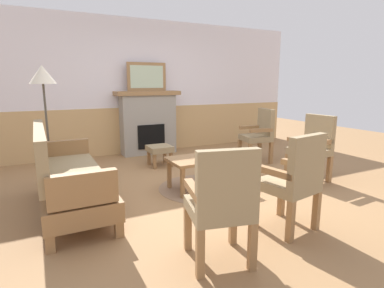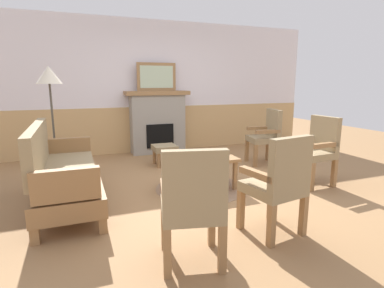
% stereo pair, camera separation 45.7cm
% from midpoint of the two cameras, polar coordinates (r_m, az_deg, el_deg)
% --- Properties ---
extents(ground_plane, '(14.00, 14.00, 0.00)m').
position_cam_midpoint_polar(ground_plane, '(4.41, 4.65, -7.90)').
color(ground_plane, '#997047').
extents(wall_back, '(7.20, 0.14, 2.70)m').
position_cam_midpoint_polar(wall_back, '(6.60, -5.09, 10.09)').
color(wall_back, white).
rests_on(wall_back, ground_plane).
extents(fireplace, '(1.30, 0.44, 1.28)m').
position_cam_midpoint_polar(fireplace, '(6.41, -4.37, 4.16)').
color(fireplace, gray).
rests_on(fireplace, ground_plane).
extents(framed_picture, '(0.80, 0.04, 0.56)m').
position_cam_midpoint_polar(framed_picture, '(6.36, -4.50, 12.30)').
color(framed_picture, olive).
rests_on(framed_picture, fireplace).
extents(couch, '(0.70, 1.80, 0.98)m').
position_cam_midpoint_polar(couch, '(3.82, -19.58, -5.34)').
color(couch, olive).
rests_on(couch, ground_plane).
extents(coffee_table, '(0.96, 0.56, 0.44)m').
position_cam_midpoint_polar(coffee_table, '(4.23, 4.69, -3.27)').
color(coffee_table, olive).
rests_on(coffee_table, ground_plane).
extents(round_rug, '(1.25, 1.25, 0.01)m').
position_cam_midpoint_polar(round_rug, '(4.34, 4.61, -8.16)').
color(round_rug, '#896B51').
rests_on(round_rug, ground_plane).
extents(book_on_table, '(0.27, 0.23, 0.03)m').
position_cam_midpoint_polar(book_on_table, '(4.36, 5.81, -1.92)').
color(book_on_table, black).
rests_on(book_on_table, coffee_table).
extents(footstool, '(0.40, 0.40, 0.36)m').
position_cam_midpoint_polar(footstool, '(5.44, -2.74, -1.03)').
color(footstool, olive).
rests_on(footstool, ground_plane).
extents(armchair_near_fireplace, '(0.51, 0.51, 0.98)m').
position_cam_midpoint_polar(armchair_near_fireplace, '(4.80, 24.72, -0.65)').
color(armchair_near_fireplace, olive).
rests_on(armchair_near_fireplace, ground_plane).
extents(armchair_by_window_left, '(0.56, 0.56, 0.98)m').
position_cam_midpoint_polar(armchair_by_window_left, '(5.73, 15.88, 1.75)').
color(armchair_by_window_left, olive).
rests_on(armchair_by_window_left, ground_plane).
extents(armchair_front_left, '(0.56, 0.56, 0.98)m').
position_cam_midpoint_polar(armchair_front_left, '(3.07, 19.95, -6.58)').
color(armchair_front_left, olive).
rests_on(armchair_front_left, ground_plane).
extents(armchair_front_center, '(0.58, 0.58, 0.98)m').
position_cam_midpoint_polar(armchair_front_center, '(2.43, 5.61, -10.71)').
color(armchair_front_center, olive).
rests_on(armchair_front_center, ground_plane).
extents(floor_lamp_by_couch, '(0.36, 0.36, 1.68)m').
position_cam_midpoint_polar(floor_lamp_by_couch, '(4.87, -22.49, 10.51)').
color(floor_lamp_by_couch, '#332D28').
rests_on(floor_lamp_by_couch, ground_plane).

